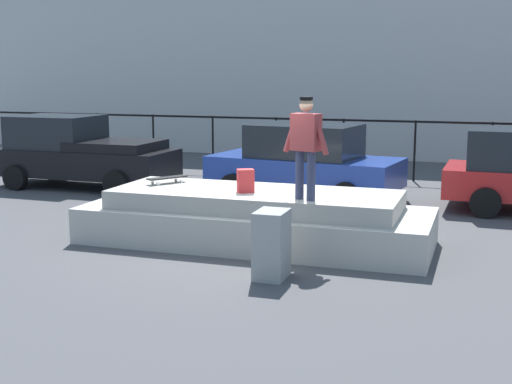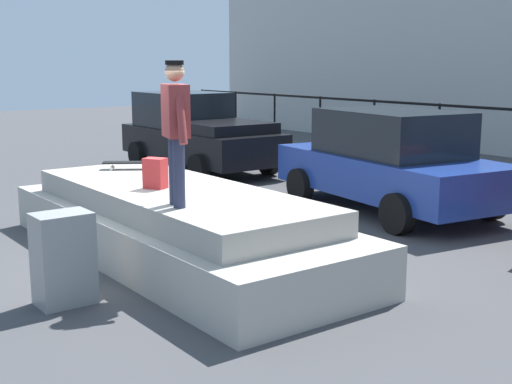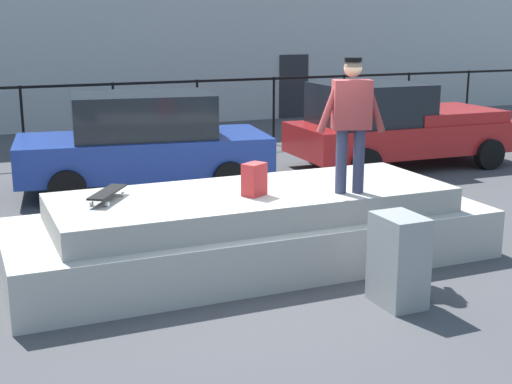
{
  "view_description": "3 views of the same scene",
  "coord_description": "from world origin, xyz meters",
  "px_view_note": "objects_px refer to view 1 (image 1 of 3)",
  "views": [
    {
      "loc": [
        3.89,
        -11.13,
        3.02
      ],
      "look_at": [
        -0.16,
        0.9,
        0.79
      ],
      "focal_mm": 48.41,
      "sensor_mm": 36.0,
      "label": 1
    },
    {
      "loc": [
        7.93,
        -4.32,
        2.59
      ],
      "look_at": [
        0.53,
        1.18,
        0.84
      ],
      "focal_mm": 48.05,
      "sensor_mm": 36.0,
      "label": 2
    },
    {
      "loc": [
        -3.33,
        -7.83,
        3.04
      ],
      "look_at": [
        0.59,
        1.34,
        0.62
      ],
      "focal_mm": 49.55,
      "sensor_mm": 36.0,
      "label": 3
    }
  ],
  "objects_px": {
    "car_black_pickup_near": "(79,152)",
    "utility_box": "(272,245)",
    "skateboarder": "(306,141)",
    "backpack": "(246,181)",
    "car_blue_sedan_mid": "(304,161)",
    "skateboard": "(167,178)"
  },
  "relations": [
    {
      "from": "skateboard",
      "to": "backpack",
      "type": "height_order",
      "value": "backpack"
    },
    {
      "from": "skateboarder",
      "to": "backpack",
      "type": "height_order",
      "value": "skateboarder"
    },
    {
      "from": "car_black_pickup_near",
      "to": "car_blue_sedan_mid",
      "type": "bearing_deg",
      "value": 2.63
    },
    {
      "from": "backpack",
      "to": "car_blue_sedan_mid",
      "type": "height_order",
      "value": "car_blue_sedan_mid"
    },
    {
      "from": "skateboarder",
      "to": "backpack",
      "type": "relative_size",
      "value": 4.12
    },
    {
      "from": "utility_box",
      "to": "car_blue_sedan_mid",
      "type": "bearing_deg",
      "value": 99.93
    },
    {
      "from": "car_blue_sedan_mid",
      "to": "utility_box",
      "type": "relative_size",
      "value": 4.66
    },
    {
      "from": "car_blue_sedan_mid",
      "to": "skateboard",
      "type": "bearing_deg",
      "value": -109.59
    },
    {
      "from": "backpack",
      "to": "utility_box",
      "type": "distance_m",
      "value": 2.05
    },
    {
      "from": "skateboard",
      "to": "car_blue_sedan_mid",
      "type": "xyz_separation_m",
      "value": [
        1.53,
        4.29,
        -0.15
      ]
    },
    {
      "from": "backpack",
      "to": "utility_box",
      "type": "bearing_deg",
      "value": 91.0
    },
    {
      "from": "car_black_pickup_near",
      "to": "utility_box",
      "type": "height_order",
      "value": "car_black_pickup_near"
    },
    {
      "from": "car_blue_sedan_mid",
      "to": "backpack",
      "type": "bearing_deg",
      "value": -87.74
    },
    {
      "from": "backpack",
      "to": "car_black_pickup_near",
      "type": "distance_m",
      "value": 7.64
    },
    {
      "from": "skateboard",
      "to": "utility_box",
      "type": "distance_m",
      "value": 3.48
    },
    {
      "from": "skateboarder",
      "to": "car_blue_sedan_mid",
      "type": "distance_m",
      "value": 5.34
    },
    {
      "from": "skateboard",
      "to": "car_blue_sedan_mid",
      "type": "bearing_deg",
      "value": 70.41
    },
    {
      "from": "backpack",
      "to": "car_black_pickup_near",
      "type": "relative_size",
      "value": 0.09
    },
    {
      "from": "skateboarder",
      "to": "skateboard",
      "type": "height_order",
      "value": "skateboarder"
    },
    {
      "from": "skateboard",
      "to": "car_black_pickup_near",
      "type": "bearing_deg",
      "value": 138.13
    },
    {
      "from": "skateboarder",
      "to": "utility_box",
      "type": "height_order",
      "value": "skateboarder"
    },
    {
      "from": "skateboard",
      "to": "backpack",
      "type": "xyz_separation_m",
      "value": [
        1.72,
        -0.45,
        0.1
      ]
    }
  ]
}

